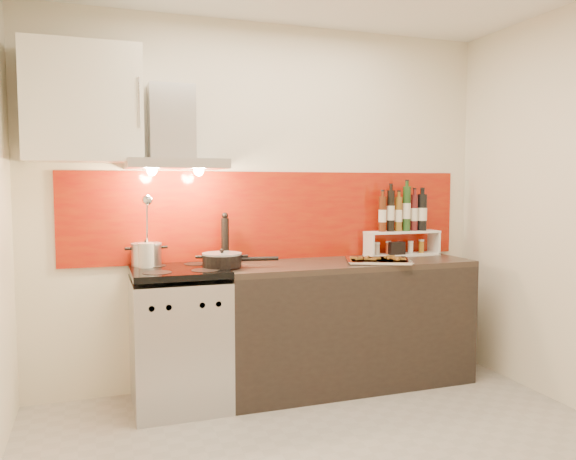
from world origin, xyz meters
name	(u,v)px	position (x,y,z in m)	size (l,w,h in m)	color
back_wall	(268,205)	(0.00, 1.40, 1.30)	(3.40, 0.02, 2.60)	silver
backsplash	(275,216)	(0.05, 1.39, 1.22)	(3.00, 0.02, 0.64)	#9D0C08
range_stove	(179,339)	(-0.70, 1.10, 0.44)	(0.60, 0.60, 0.91)	#B7B7BA
counter	(347,323)	(0.50, 1.10, 0.45)	(1.80, 0.60, 0.90)	black
range_hood	(173,140)	(-0.70, 1.24, 1.74)	(0.62, 0.50, 0.61)	#B7B7BA
upper_cabinet	(83,104)	(-1.25, 1.22, 1.95)	(0.70, 0.35, 0.72)	white
stock_pot	(146,254)	(-0.88, 1.29, 0.99)	(0.20, 0.20, 0.17)	#B7B7BA
saute_pan	(223,260)	(-0.41, 1.06, 0.96)	(0.50, 0.26, 0.12)	black
utensil_jar	(146,247)	(-0.89, 1.18, 1.04)	(0.10, 0.15, 0.49)	silver
pepper_mill	(225,239)	(-0.35, 1.28, 1.07)	(0.06, 0.06, 0.36)	black
step_shelf	(403,225)	(1.05, 1.26, 1.14)	(0.59, 0.16, 0.53)	white
caddy_box	(397,249)	(0.97, 1.22, 0.96)	(0.12, 0.05, 0.11)	black
baking_tray	(378,260)	(0.68, 0.97, 0.92)	(0.53, 0.48, 0.03)	silver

